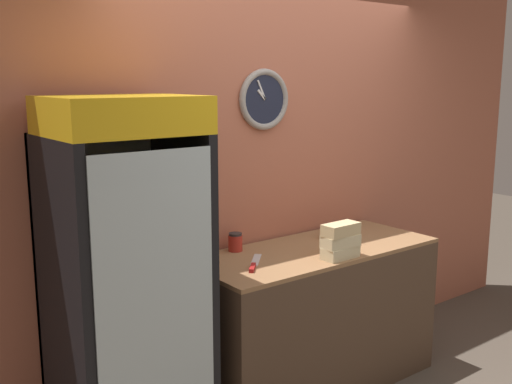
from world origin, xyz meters
TOP-DOWN VIEW (x-y plane):
  - wall_back at (-0.00, 1.27)m, footprint 5.20×0.10m
  - prep_counter at (0.00, 0.88)m, footprint 1.63×0.67m
  - beverage_cooler at (-1.28, 0.94)m, footprint 0.70×0.65m
  - sandwich_stack_bottom at (-0.03, 0.63)m, footprint 0.23×0.12m
  - sandwich_stack_middle at (-0.03, 0.63)m, footprint 0.24×0.12m
  - sandwich_stack_top at (-0.03, 0.63)m, footprint 0.23×0.12m
  - sandwich_flat_left at (0.30, 0.96)m, footprint 0.25×0.16m
  - chefs_knife at (-0.53, 0.82)m, footprint 0.27×0.28m
  - condiment_jar at (-0.43, 1.14)m, footprint 0.09×0.09m

SIDE VIEW (x-z plane):
  - prep_counter at x=0.00m, z-range 0.00..0.92m
  - chefs_knife at x=-0.53m, z-range 0.92..0.94m
  - sandwich_flat_left at x=0.30m, z-range 0.92..0.99m
  - sandwich_stack_bottom at x=-0.03m, z-range 0.92..0.99m
  - condiment_jar at x=-0.43m, z-range 0.92..1.03m
  - beverage_cooler at x=-1.28m, z-range 0.08..1.97m
  - sandwich_stack_middle at x=-0.03m, z-range 0.99..1.06m
  - sandwich_stack_top at x=-0.03m, z-range 1.06..1.13m
  - wall_back at x=0.00m, z-range 0.00..2.70m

